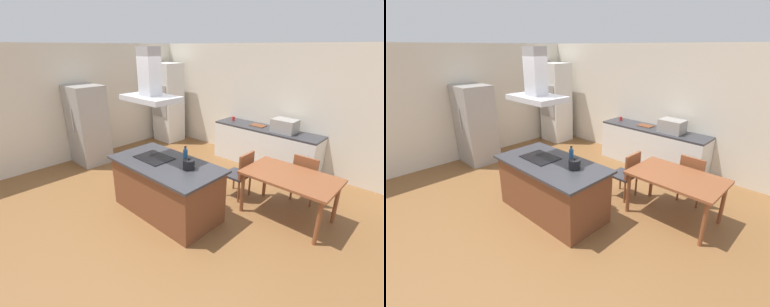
{
  "view_description": "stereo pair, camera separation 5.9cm",
  "coord_description": "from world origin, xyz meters",
  "views": [
    {
      "loc": [
        3.08,
        -2.61,
        2.63
      ],
      "look_at": [
        0.2,
        0.4,
        1.0
      ],
      "focal_mm": 25.72,
      "sensor_mm": 36.0,
      "label": 1
    },
    {
      "loc": [
        3.13,
        -2.57,
        2.63
      ],
      "look_at": [
        0.2,
        0.4,
        1.0
      ],
      "focal_mm": 25.72,
      "sensor_mm": 36.0,
      "label": 2
    }
  ],
  "objects": [
    {
      "name": "cutting_board",
      "position": [
        -0.08,
        2.93,
        0.91
      ],
      "size": [
        0.34,
        0.24,
        0.02
      ],
      "primitive_type": "cube",
      "color": "brown",
      "rests_on": "back_counter"
    },
    {
      "name": "refrigerator",
      "position": [
        -2.98,
        0.21,
        0.91
      ],
      "size": [
        0.8,
        0.73,
        1.82
      ],
      "color": "#9E9993",
      "rests_on": "ground"
    },
    {
      "name": "olive_oil_bottle",
      "position": [
        0.23,
        0.23,
        1.02
      ],
      "size": [
        0.07,
        0.07,
        0.28
      ],
      "color": "navy",
      "rests_on": "kitchen_island"
    },
    {
      "name": "back_counter",
      "position": [
        0.16,
        2.88,
        0.45
      ],
      "size": [
        2.47,
        0.62,
        0.9
      ],
      "color": "silver",
      "rests_on": "ground"
    },
    {
      "name": "chair_at_left_end",
      "position": [
        0.61,
        1.25,
        0.51
      ],
      "size": [
        0.42,
        0.42,
        0.89
      ],
      "color": "#333338",
      "rests_on": "ground"
    },
    {
      "name": "tea_kettle",
      "position": [
        0.44,
        0.09,
        0.97
      ],
      "size": [
        0.23,
        0.18,
        0.17
      ],
      "color": "black",
      "rests_on": "kitchen_island"
    },
    {
      "name": "dining_table",
      "position": [
        1.53,
        1.25,
        0.67
      ],
      "size": [
        1.4,
        0.9,
        0.75
      ],
      "color": "brown",
      "rests_on": "ground"
    },
    {
      "name": "wall_left",
      "position": [
        -3.45,
        1.0,
        1.35
      ],
      "size": [
        0.1,
        8.8,
        2.7
      ],
      "primitive_type": "cube",
      "color": "beige",
      "rests_on": "ground"
    },
    {
      "name": "countertop_microwave",
      "position": [
        0.58,
        2.88,
        1.04
      ],
      "size": [
        0.5,
        0.38,
        0.28
      ],
      "primitive_type": "cube",
      "color": "#9E9993",
      "rests_on": "back_counter"
    },
    {
      "name": "wall_oven_stack",
      "position": [
        -2.9,
        2.65,
        1.1
      ],
      "size": [
        0.7,
        0.66,
        2.2
      ],
      "color": "silver",
      "rests_on": "ground"
    },
    {
      "name": "wall_back",
      "position": [
        0.0,
        3.25,
        1.35
      ],
      "size": [
        7.2,
        0.1,
        2.7
      ],
      "primitive_type": "cube",
      "color": "beige",
      "rests_on": "ground"
    },
    {
      "name": "ground",
      "position": [
        0.0,
        1.5,
        0.0
      ],
      "size": [
        16.0,
        16.0,
        0.0
      ],
      "primitive_type": "plane",
      "color": "brown"
    },
    {
      "name": "chair_facing_back_wall",
      "position": [
        1.53,
        1.92,
        0.51
      ],
      "size": [
        0.42,
        0.42,
        0.89
      ],
      "color": "#333338",
      "rests_on": "ground"
    },
    {
      "name": "range_hood",
      "position": [
        -0.29,
        0.0,
        2.1
      ],
      "size": [
        0.9,
        0.55,
        0.78
      ],
      "color": "#ADADB2"
    },
    {
      "name": "cooktop",
      "position": [
        -0.29,
        0.0,
        0.91
      ],
      "size": [
        0.6,
        0.44,
        0.01
      ],
      "primitive_type": "cube",
      "color": "black",
      "rests_on": "kitchen_island"
    },
    {
      "name": "kitchen_island",
      "position": [
        0.0,
        0.0,
        0.45
      ],
      "size": [
        1.88,
        0.99,
        0.9
      ],
      "color": "brown",
      "rests_on": "ground"
    },
    {
      "name": "coffee_mug_red",
      "position": [
        -0.8,
        2.95,
        0.95
      ],
      "size": [
        0.08,
        0.08,
        0.09
      ],
      "primitive_type": "cylinder",
      "color": "red",
      "rests_on": "back_counter"
    }
  ]
}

